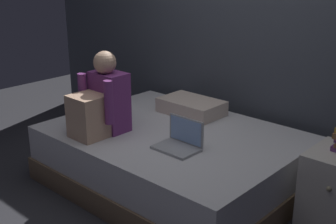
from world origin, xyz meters
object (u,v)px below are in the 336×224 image
at_px(person_sitting, 101,103).
at_px(laptop, 180,141).
at_px(bed, 173,159).
at_px(pillow, 191,107).

bearing_deg(person_sitting, laptop, 15.43).
relative_size(bed, laptop, 6.25).
distance_m(bed, person_sitting, 0.75).
relative_size(person_sitting, pillow, 1.17).
xyz_separation_m(bed, pillow, (-0.18, 0.45, 0.31)).
relative_size(bed, person_sitting, 3.05).
xyz_separation_m(bed, laptop, (0.26, -0.21, 0.30)).
bearing_deg(pillow, person_sitting, -105.40).
bearing_deg(bed, pillow, 111.75).
bearing_deg(person_sitting, bed, 43.77).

